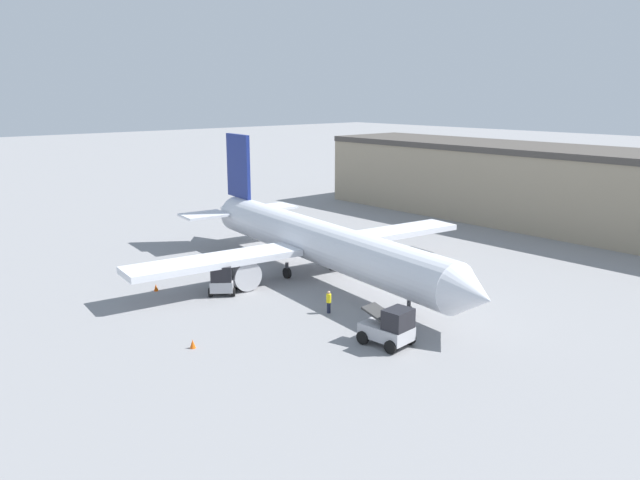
{
  "coord_description": "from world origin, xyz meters",
  "views": [
    {
      "loc": [
        37.57,
        -32.72,
        15.06
      ],
      "look_at": [
        0.0,
        0.0,
        3.27
      ],
      "focal_mm": 35.0,
      "sensor_mm": 36.0,
      "label": 1
    }
  ],
  "objects_px": {
    "baggage_tug": "(222,280)",
    "safety_cone_near": "(156,288)",
    "ground_crew_worker": "(329,301)",
    "belt_loader_truck": "(390,327)",
    "airplane": "(313,241)",
    "safety_cone_far": "(193,344)"
  },
  "relations": [
    {
      "from": "ground_crew_worker",
      "to": "safety_cone_far",
      "type": "relative_size",
      "value": 2.94
    },
    {
      "from": "safety_cone_near",
      "to": "safety_cone_far",
      "type": "distance_m",
      "value": 12.29
    },
    {
      "from": "ground_crew_worker",
      "to": "belt_loader_truck",
      "type": "relative_size",
      "value": 0.5
    },
    {
      "from": "baggage_tug",
      "to": "belt_loader_truck",
      "type": "height_order",
      "value": "belt_loader_truck"
    },
    {
      "from": "safety_cone_near",
      "to": "safety_cone_far",
      "type": "xyz_separation_m",
      "value": [
        11.78,
        -3.51,
        0.0
      ]
    },
    {
      "from": "belt_loader_truck",
      "to": "airplane",
      "type": "bearing_deg",
      "value": 151.06
    },
    {
      "from": "ground_crew_worker",
      "to": "baggage_tug",
      "type": "xyz_separation_m",
      "value": [
        -8.59,
        -3.27,
        0.19
      ]
    },
    {
      "from": "airplane",
      "to": "belt_loader_truck",
      "type": "height_order",
      "value": "airplane"
    },
    {
      "from": "belt_loader_truck",
      "to": "ground_crew_worker",
      "type": "bearing_deg",
      "value": 165.61
    },
    {
      "from": "baggage_tug",
      "to": "safety_cone_near",
      "type": "distance_m",
      "value": 5.4
    },
    {
      "from": "airplane",
      "to": "belt_loader_truck",
      "type": "xyz_separation_m",
      "value": [
        14.46,
        -6.24,
        -1.84
      ]
    },
    {
      "from": "safety_cone_near",
      "to": "safety_cone_far",
      "type": "height_order",
      "value": "same"
    },
    {
      "from": "airplane",
      "to": "safety_cone_near",
      "type": "bearing_deg",
      "value": -104.83
    },
    {
      "from": "airplane",
      "to": "safety_cone_far",
      "type": "distance_m",
      "value": 17.24
    },
    {
      "from": "airplane",
      "to": "ground_crew_worker",
      "type": "distance_m",
      "value": 9.57
    },
    {
      "from": "baggage_tug",
      "to": "safety_cone_far",
      "type": "height_order",
      "value": "baggage_tug"
    },
    {
      "from": "baggage_tug",
      "to": "belt_loader_truck",
      "type": "distance_m",
      "value": 15.47
    },
    {
      "from": "airplane",
      "to": "baggage_tug",
      "type": "distance_m",
      "value": 8.73
    },
    {
      "from": "belt_loader_truck",
      "to": "safety_cone_near",
      "type": "xyz_separation_m",
      "value": [
        -19.28,
        -5.79,
        -0.89
      ]
    },
    {
      "from": "baggage_tug",
      "to": "safety_cone_near",
      "type": "height_order",
      "value": "baggage_tug"
    },
    {
      "from": "baggage_tug",
      "to": "safety_cone_near",
      "type": "relative_size",
      "value": 5.77
    },
    {
      "from": "safety_cone_near",
      "to": "airplane",
      "type": "bearing_deg",
      "value": 68.15
    }
  ]
}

